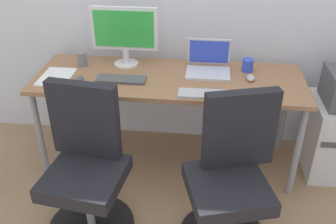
% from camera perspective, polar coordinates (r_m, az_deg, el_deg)
% --- Properties ---
extents(ground_plane, '(5.28, 5.28, 0.00)m').
position_cam_1_polar(ground_plane, '(3.04, 0.10, -7.22)').
color(ground_plane, '#9E7A56').
extents(desk, '(1.88, 0.65, 0.73)m').
position_cam_1_polar(desk, '(2.68, 0.12, 4.10)').
color(desk, '#996B47').
rests_on(desk, ground).
extents(office_chair_left, '(0.54, 0.54, 0.94)m').
position_cam_1_polar(office_chair_left, '(2.34, -12.20, -8.51)').
color(office_chair_left, black).
rests_on(office_chair_left, ground).
extents(office_chair_right, '(0.54, 0.54, 0.94)m').
position_cam_1_polar(office_chair_right, '(2.24, 9.40, -10.12)').
color(office_chair_right, black).
rests_on(office_chair_right, ground).
extents(desktop_monitor, '(0.48, 0.18, 0.43)m').
position_cam_1_polar(desktop_monitor, '(2.78, -6.60, 11.86)').
color(desktop_monitor, silver).
rests_on(desktop_monitor, desk).
extents(open_laptop, '(0.31, 0.26, 0.23)m').
position_cam_1_polar(open_laptop, '(2.73, 6.11, 7.15)').
color(open_laptop, silver).
rests_on(open_laptop, desk).
extents(keyboard_by_monitor, '(0.34, 0.12, 0.02)m').
position_cam_1_polar(keyboard_by_monitor, '(2.62, -7.09, 4.92)').
color(keyboard_by_monitor, '#515156').
rests_on(keyboard_by_monitor, desk).
extents(keyboard_by_laptop, '(0.34, 0.12, 0.02)m').
position_cam_1_polar(keyboard_by_laptop, '(2.42, 5.59, 2.70)').
color(keyboard_by_laptop, '#B7B7B7').
rests_on(keyboard_by_laptop, desk).
extents(mouse_by_monitor, '(0.06, 0.10, 0.03)m').
position_cam_1_polar(mouse_by_monitor, '(2.67, 12.35, 5.06)').
color(mouse_by_monitor, '#B7B7B7').
rests_on(mouse_by_monitor, desk).
extents(mouse_by_laptop, '(0.06, 0.10, 0.03)m').
position_cam_1_polar(mouse_by_laptop, '(2.66, -13.25, 4.85)').
color(mouse_by_laptop, '#515156').
rests_on(mouse_by_laptop, desk).
extents(coffee_mug, '(0.08, 0.08, 0.09)m').
position_cam_1_polar(coffee_mug, '(2.79, 11.93, 6.92)').
color(coffee_mug, blue).
rests_on(coffee_mug, desk).
extents(pen_cup, '(0.07, 0.07, 0.10)m').
position_cam_1_polar(pen_cup, '(2.88, -12.78, 7.80)').
color(pen_cup, slate).
rests_on(pen_cup, desk).
extents(paper_pile, '(0.21, 0.30, 0.01)m').
position_cam_1_polar(paper_pile, '(2.75, -16.49, 5.09)').
color(paper_pile, white).
rests_on(paper_pile, desk).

